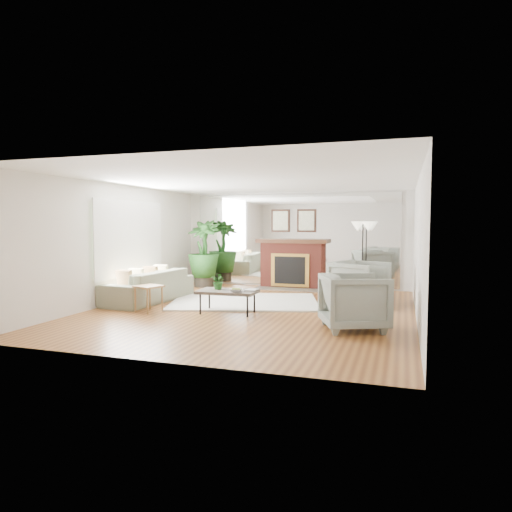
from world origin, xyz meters
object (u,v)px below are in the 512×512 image
(side_table, at_px, (149,290))
(potted_ficus, at_px, (204,251))
(floor_lamp, at_px, (363,232))
(coffee_table, at_px, (228,292))
(fireplace, at_px, (292,263))
(armchair_front, at_px, (354,302))
(sofa, at_px, (149,286))
(armchair_back, at_px, (359,283))

(side_table, distance_m, potted_ficus, 3.61)
(potted_ficus, bearing_deg, floor_lamp, 1.55)
(coffee_table, height_order, side_table, side_table)
(potted_ficus, bearing_deg, fireplace, 11.78)
(armchair_front, xyz_separation_m, side_table, (-3.86, 0.28, -0.02))
(sofa, bearing_deg, floor_lamp, 125.62)
(armchair_back, distance_m, floor_lamp, 1.89)
(sofa, relative_size, floor_lamp, 1.33)
(coffee_table, height_order, floor_lamp, floor_lamp)
(fireplace, xyz_separation_m, coffee_table, (-0.33, -3.70, -0.26))
(fireplace, bearing_deg, floor_lamp, -11.29)
(fireplace, bearing_deg, armchair_back, -45.73)
(potted_ficus, distance_m, floor_lamp, 4.15)
(fireplace, xyz_separation_m, side_table, (-1.82, -4.01, -0.24))
(sofa, relative_size, armchair_back, 2.30)
(armchair_front, bearing_deg, fireplace, 3.95)
(coffee_table, xyz_separation_m, armchair_back, (2.24, 1.75, 0.05))
(coffee_table, bearing_deg, side_table, -168.14)
(sofa, height_order, floor_lamp, floor_lamp)
(coffee_table, height_order, armchair_front, armchair_front)
(armchair_front, distance_m, potted_ficus, 5.79)
(coffee_table, relative_size, floor_lamp, 0.64)
(coffee_table, distance_m, armchair_front, 2.45)
(sofa, xyz_separation_m, floor_lamp, (4.28, 2.59, 1.14))
(sofa, bearing_deg, side_table, 35.42)
(side_table, bearing_deg, armchair_back, 28.94)
(coffee_table, height_order, potted_ficus, potted_ficus)
(armchair_back, bearing_deg, armchair_front, -151.46)
(fireplace, relative_size, armchair_back, 2.06)
(fireplace, relative_size, potted_ficus, 1.16)
(sofa, relative_size, potted_ficus, 1.30)
(armchair_front, distance_m, floor_lamp, 4.07)
(fireplace, height_order, armchair_back, fireplace)
(fireplace, relative_size, coffee_table, 1.84)
(fireplace, xyz_separation_m, armchair_back, (1.91, -1.96, -0.21))
(armchair_front, bearing_deg, armchair_back, -18.16)
(armchair_back, bearing_deg, potted_ficus, 95.80)
(fireplace, distance_m, floor_lamp, 2.03)
(armchair_front, height_order, potted_ficus, potted_ficus)
(fireplace, distance_m, armchair_front, 4.76)
(coffee_table, xyz_separation_m, side_table, (-1.48, -0.31, 0.02))
(floor_lamp, bearing_deg, coffee_table, -122.91)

